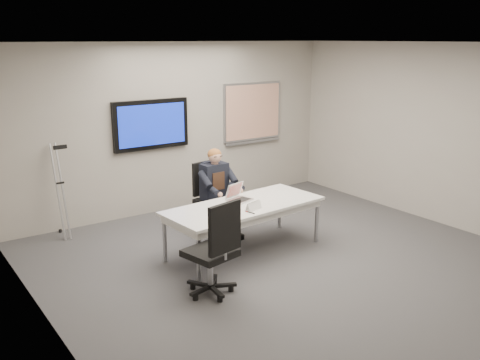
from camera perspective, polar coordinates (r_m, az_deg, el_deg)
floor at (r=7.07m, az=5.45°, el=-8.95°), size 6.00×6.00×0.02m
ceiling at (r=6.47m, az=6.08°, el=14.36°), size 6.00×6.00×0.02m
wall_back at (r=9.07m, az=-6.72°, el=5.60°), size 6.00×0.02×2.80m
wall_left at (r=5.25m, az=-19.99°, el=-2.09°), size 0.02×6.00×2.80m
wall_right at (r=8.85m, az=20.71°, el=4.51°), size 0.02×6.00×2.80m
conference_table at (r=7.24m, az=0.46°, el=-3.19°), size 2.27×1.08×0.68m
tv_display at (r=8.79m, az=-9.45°, el=5.86°), size 1.30×0.09×0.80m
whiteboard at (r=9.85m, az=1.35°, el=7.20°), size 1.25×0.08×1.10m
office_chair_far at (r=8.17m, az=-3.05°, el=-3.12°), size 0.57×0.57×1.04m
office_chair_near at (r=6.14m, az=-2.86°, el=-9.12°), size 0.64×0.64×1.14m
seated_person at (r=7.92m, az=-2.09°, el=-2.24°), size 0.41×0.69×1.28m
crutch at (r=8.20m, az=-18.64°, el=-0.95°), size 0.28×0.84×1.52m
laptop at (r=7.39m, az=-0.24°, el=-1.72°), size 0.37×0.39×0.23m
name_tent at (r=6.99m, az=1.46°, el=-2.74°), size 0.27×0.14×0.10m
pen at (r=6.87m, az=1.07°, el=-3.47°), size 0.05×0.15×0.01m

